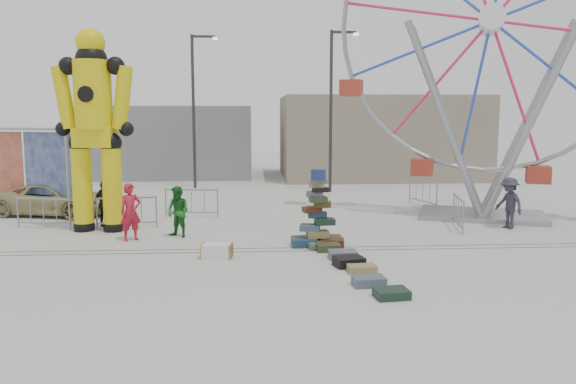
{
  "coord_description": "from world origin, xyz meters",
  "views": [
    {
      "loc": [
        -0.93,
        -15.05,
        3.87
      ],
      "look_at": [
        0.14,
        1.65,
        1.57
      ],
      "focal_mm": 35.0,
      "sensor_mm": 36.0,
      "label": 1
    }
  ],
  "objects": [
    {
      "name": "row_case_2",
      "position": [
        1.54,
        -1.1,
        0.12
      ],
      "size": [
        0.85,
        0.72,
        0.25
      ],
      "primitive_type": "cube",
      "rotation": [
        0.0,
        0.0,
        0.23
      ],
      "color": "black",
      "rests_on": "ground"
    },
    {
      "name": "crash_test_dummy",
      "position": [
        -6.1,
        3.86,
        3.62
      ],
      "size": [
        2.73,
        1.2,
        6.86
      ],
      "rotation": [
        0.0,
        0.0,
        -0.11
      ],
      "color": "black",
      "rests_on": "ground"
    },
    {
      "name": "row_case_3",
      "position": [
        1.76,
        -1.68,
        0.09
      ],
      "size": [
        0.73,
        0.48,
        0.18
      ],
      "primitive_type": "cube",
      "rotation": [
        0.0,
        0.0,
        0.07
      ],
      "color": "olive",
      "rests_on": "ground"
    },
    {
      "name": "row_case_5",
      "position": [
        2.01,
        -3.66,
        0.1
      ],
      "size": [
        0.77,
        0.62,
        0.2
      ],
      "primitive_type": "cube",
      "rotation": [
        0.0,
        0.0,
        0.11
      ],
      "color": "#1A3025",
      "rests_on": "ground"
    },
    {
      "name": "track_line_near",
      "position": [
        0.0,
        0.6,
        0.0
      ],
      "size": [
        40.0,
        0.04,
        0.01
      ],
      "primitive_type": "cube",
      "color": "#47443F",
      "rests_on": "ground"
    },
    {
      "name": "suitcase_tower",
      "position": [
        1.0,
        1.34,
        0.64
      ],
      "size": [
        1.6,
        1.43,
        2.29
      ],
      "rotation": [
        0.0,
        0.0,
        -0.01
      ],
      "color": "#1A3E50",
      "rests_on": "ground"
    },
    {
      "name": "row_case_4",
      "position": [
        1.71,
        -2.78,
        0.11
      ],
      "size": [
        0.77,
        0.54,
        0.22
      ],
      "primitive_type": "cube",
      "rotation": [
        0.0,
        0.0,
        0.08
      ],
      "color": "#4B596B",
      "rests_on": "ground"
    },
    {
      "name": "building_right",
      "position": [
        7.0,
        20.0,
        2.5
      ],
      "size": [
        12.0,
        8.0,
        5.0
      ],
      "primitive_type": "cube",
      "color": "gray",
      "rests_on": "ground"
    },
    {
      "name": "pedestrian_red",
      "position": [
        -4.71,
        2.33,
        0.89
      ],
      "size": [
        0.78,
        0.7,
        1.79
      ],
      "primitive_type": "imported",
      "rotation": [
        0.0,
        0.0,
        0.53
      ],
      "color": "#A51728",
      "rests_on": "ground"
    },
    {
      "name": "lamp_post_left",
      "position": [
        -3.91,
        15.0,
        4.48
      ],
      "size": [
        1.41,
        0.25,
        8.0
      ],
      "color": "#2D2D30",
      "rests_on": "ground"
    },
    {
      "name": "pedestrian_green",
      "position": [
        -3.3,
        2.71,
        0.82
      ],
      "size": [
        1.0,
        0.95,
        1.63
      ],
      "primitive_type": "imported",
      "rotation": [
        0.0,
        0.0,
        -0.58
      ],
      "color": "#175E1C",
      "rests_on": "ground"
    },
    {
      "name": "pedestrian_black",
      "position": [
        -6.07,
        4.58,
        0.81
      ],
      "size": [
        1.02,
        0.82,
        1.63
      ],
      "primitive_type": "imported",
      "rotation": [
        0.0,
        0.0,
        2.62
      ],
      "color": "black",
      "rests_on": "ground"
    },
    {
      "name": "ground",
      "position": [
        0.0,
        0.0,
        0.0
      ],
      "size": [
        90.0,
        90.0,
        0.0
      ],
      "primitive_type": "plane",
      "color": "#9E9E99",
      "rests_on": "ground"
    },
    {
      "name": "row_case_0",
      "position": [
        1.23,
        0.57,
        0.11
      ],
      "size": [
        0.7,
        0.55,
        0.21
      ],
      "primitive_type": "cube",
      "rotation": [
        0.0,
        0.0,
        0.07
      ],
      "color": "#334020",
      "rests_on": "ground"
    },
    {
      "name": "barricade_wheel_back",
      "position": [
        6.41,
        8.5,
        0.55
      ],
      "size": [
        0.7,
        1.94,
        1.1
      ],
      "primitive_type": null,
      "rotation": [
        0.0,
        0.0,
        -1.27
      ],
      "color": "gray",
      "rests_on": "ground"
    },
    {
      "name": "building_left",
      "position": [
        -6.0,
        22.0,
        2.2
      ],
      "size": [
        10.0,
        8.0,
        4.4
      ],
      "primitive_type": "cube",
      "color": "gray",
      "rests_on": "ground"
    },
    {
      "name": "track_line_far",
      "position": [
        0.0,
        1.0,
        0.0
      ],
      "size": [
        40.0,
        0.04,
        0.01
      ],
      "primitive_type": "cube",
      "color": "#47443F",
      "rests_on": "ground"
    },
    {
      "name": "barricade_wheel_front",
      "position": [
        6.1,
        3.48,
        0.55
      ],
      "size": [
        0.49,
        1.98,
        1.1
      ],
      "primitive_type": null,
      "rotation": [
        0.0,
        0.0,
        1.37
      ],
      "color": "gray",
      "rests_on": "ground"
    },
    {
      "name": "steamer_trunk",
      "position": [
        -1.92,
        0.0,
        0.19
      ],
      "size": [
        0.89,
        0.61,
        0.38
      ],
      "primitive_type": "cube",
      "rotation": [
        0.0,
        0.0,
        -0.17
      ],
      "color": "silver",
      "rests_on": "ground"
    },
    {
      "name": "pedestrian_grey",
      "position": [
        7.85,
        3.42,
        0.88
      ],
      "size": [
        0.99,
        1.29,
        1.76
      ],
      "primitive_type": "imported",
      "rotation": [
        0.0,
        0.0,
        -1.24
      ],
      "color": "#272834",
      "rests_on": "ground"
    },
    {
      "name": "ferris_wheel",
      "position": [
        7.8,
        5.49,
        6.34
      ],
      "size": [
        10.43,
        4.17,
        12.88
      ],
      "rotation": [
        0.0,
        0.0,
        -0.36
      ],
      "color": "gray",
      "rests_on": "ground"
    },
    {
      "name": "barricade_dummy_a",
      "position": [
        -8.09,
        4.37,
        0.55
      ],
      "size": [
        1.95,
        0.63,
        1.1
      ],
      "primitive_type": null,
      "rotation": [
        0.0,
        0.0,
        -0.27
      ],
      "color": "gray",
      "rests_on": "ground"
    },
    {
      "name": "barricade_dummy_b",
      "position": [
        -5.27,
        4.31,
        0.55
      ],
      "size": [
        2.0,
        0.28,
        1.1
      ],
      "primitive_type": null,
      "rotation": [
        0.0,
        0.0,
        0.09
      ],
      "color": "gray",
      "rests_on": "ground"
    },
    {
      "name": "barricade_dummy_c",
      "position": [
        -3.26,
        6.27,
        0.55
      ],
      "size": [
        2.0,
        0.35,
        1.1
      ],
      "primitive_type": null,
      "rotation": [
        0.0,
        0.0,
        -0.12
      ],
      "color": "gray",
      "rests_on": "ground"
    },
    {
      "name": "parked_suv",
      "position": [
        -8.65,
        7.07,
        0.62
      ],
      "size": [
        4.77,
        2.97,
        1.23
      ],
      "primitive_type": "imported",
      "rotation": [
        0.0,
        0.0,
        1.35
      ],
      "color": "tan",
      "rests_on": "ground"
    },
    {
      "name": "banner_scaffold",
      "position": [
        -9.68,
        7.0,
        2.55
      ],
      "size": [
        4.67,
        2.37,
        3.39
      ],
      "rotation": [
        0.0,
        0.0,
        -0.36
      ],
      "color": "gray",
      "rests_on": "ground"
    },
    {
      "name": "lamp_post_right",
      "position": [
        3.09,
        13.0,
        4.48
      ],
      "size": [
        1.41,
        0.25,
        8.0
      ],
      "color": "#2D2D30",
      "rests_on": "ground"
    },
    {
      "name": "row_case_1",
      "position": [
        1.51,
        -0.28,
        0.11
      ],
      "size": [
        0.76,
        0.56,
        0.21
      ],
      "primitive_type": "cube",
      "rotation": [
        0.0,
        0.0,
        0.01
      ],
      "color": "slate",
      "rests_on": "ground"
    }
  ]
}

